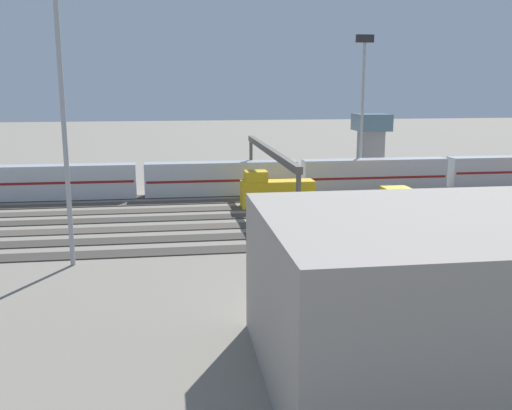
# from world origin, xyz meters

# --- Properties ---
(ground_plane) EXTENTS (400.00, 400.00, 0.00)m
(ground_plane) POSITION_xyz_m (0.00, 0.00, 0.00)
(ground_plane) COLOR gray
(track_bed_0) EXTENTS (140.00, 2.80, 0.12)m
(track_bed_0) POSITION_xyz_m (0.00, -15.00, 0.06)
(track_bed_0) COLOR #3D3833
(track_bed_0) RESTS_ON ground_plane
(track_bed_1) EXTENTS (140.00, 2.80, 0.12)m
(track_bed_1) POSITION_xyz_m (0.00, -10.00, 0.06)
(track_bed_1) COLOR #4C443D
(track_bed_1) RESTS_ON ground_plane
(track_bed_2) EXTENTS (140.00, 2.80, 0.12)m
(track_bed_2) POSITION_xyz_m (0.00, -5.00, 0.06)
(track_bed_2) COLOR #4C443D
(track_bed_2) RESTS_ON ground_plane
(track_bed_3) EXTENTS (140.00, 2.80, 0.12)m
(track_bed_3) POSITION_xyz_m (0.00, 0.00, 0.06)
(track_bed_3) COLOR #3D3833
(track_bed_3) RESTS_ON ground_plane
(track_bed_4) EXTENTS (140.00, 2.80, 0.12)m
(track_bed_4) POSITION_xyz_m (0.00, 5.00, 0.06)
(track_bed_4) COLOR #4C443D
(track_bed_4) RESTS_ON ground_plane
(track_bed_5) EXTENTS (140.00, 2.80, 0.12)m
(track_bed_5) POSITION_xyz_m (0.00, 10.00, 0.06)
(track_bed_5) COLOR #3D3833
(track_bed_5) RESTS_ON ground_plane
(track_bed_6) EXTENTS (140.00, 2.80, 0.12)m
(track_bed_6) POSITION_xyz_m (0.00, 15.00, 0.06)
(track_bed_6) COLOR #3D3833
(track_bed_6) RESTS_ON ground_plane
(train_on_track_0) EXTENTS (119.80, 3.06, 5.00)m
(train_on_track_0) POSITION_xyz_m (3.80, -15.00, 2.62)
(train_on_track_0) COLOR silver
(train_on_track_0) RESTS_ON ground_plane
(train_on_track_2) EXTENTS (10.00, 3.00, 5.00)m
(train_on_track_2) POSITION_xyz_m (-2.72, -5.00, 2.16)
(train_on_track_2) COLOR gold
(train_on_track_2) RESTS_ON ground_plane
(train_on_track_5) EXTENTS (10.00, 3.00, 5.00)m
(train_on_track_5) POSITION_xyz_m (-16.75, 10.00, 2.16)
(train_on_track_5) COLOR gold
(train_on_track_5) RESTS_ON ground_plane
(light_mast_0) EXTENTS (2.80, 0.70, 24.21)m
(light_mast_0) POSITION_xyz_m (-19.23, -18.56, 15.69)
(light_mast_0) COLOR #9EA0A5
(light_mast_0) RESTS_ON ground_plane
(light_mast_1) EXTENTS (2.80, 0.70, 29.73)m
(light_mast_1) POSITION_xyz_m (20.72, 17.92, 18.71)
(light_mast_1) COLOR #9EA0A5
(light_mast_1) RESTS_ON ground_plane
(signal_gantry) EXTENTS (0.70, 35.00, 8.80)m
(signal_gantry) POSITION_xyz_m (-1.02, 0.00, 7.65)
(signal_gantry) COLOR #4C4742
(signal_gantry) RESTS_ON ground_plane
(control_tower) EXTENTS (6.00, 6.00, 11.32)m
(control_tower) POSITION_xyz_m (-25.08, -30.46, 6.69)
(control_tower) COLOR gray
(control_tower) RESTS_ON ground_plane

